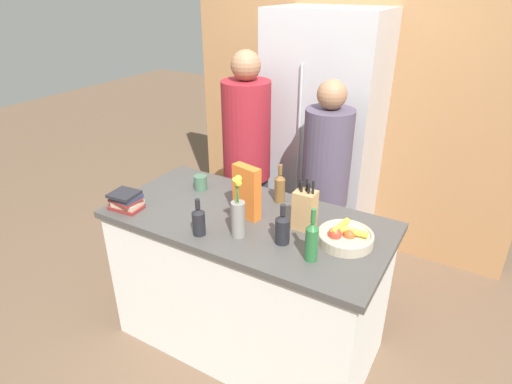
% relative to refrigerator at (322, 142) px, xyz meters
% --- Properties ---
extents(ground_plane, '(14.00, 14.00, 0.00)m').
position_rel_refrigerator_xyz_m(ground_plane, '(0.06, -1.24, -0.99)').
color(ground_plane, brown).
extents(kitchen_island, '(1.63, 0.80, 0.93)m').
position_rel_refrigerator_xyz_m(kitchen_island, '(0.06, -1.24, -0.53)').
color(kitchen_island, silver).
rests_on(kitchen_island, ground_plane).
extents(back_wall_wood, '(2.83, 0.12, 2.60)m').
position_rel_refrigerator_xyz_m(back_wall_wood, '(0.06, 0.36, 0.31)').
color(back_wall_wood, '#AD7A4C').
rests_on(back_wall_wood, ground_plane).
extents(refrigerator, '(0.84, 0.63, 1.99)m').
position_rel_refrigerator_xyz_m(refrigerator, '(0.00, 0.00, 0.00)').
color(refrigerator, '#B7B7BC').
rests_on(refrigerator, ground_plane).
extents(fruit_bowl, '(0.29, 0.29, 0.10)m').
position_rel_refrigerator_xyz_m(fruit_bowl, '(0.63, -1.21, -0.02)').
color(fruit_bowl, tan).
rests_on(fruit_bowl, kitchen_island).
extents(knife_block, '(0.12, 0.10, 0.29)m').
position_rel_refrigerator_xyz_m(knife_block, '(0.38, -1.18, 0.05)').
color(knife_block, tan).
rests_on(knife_block, kitchen_island).
extents(flower_vase, '(0.08, 0.08, 0.35)m').
position_rel_refrigerator_xyz_m(flower_vase, '(0.12, -1.43, 0.07)').
color(flower_vase, gray).
rests_on(flower_vase, kitchen_island).
extents(cereal_box, '(0.18, 0.10, 0.31)m').
position_rel_refrigerator_xyz_m(cereal_box, '(0.05, -1.23, 0.09)').
color(cereal_box, orange).
rests_on(cereal_box, kitchen_island).
extents(coffee_mug, '(0.08, 0.12, 0.09)m').
position_rel_refrigerator_xyz_m(coffee_mug, '(-0.40, -1.07, -0.02)').
color(coffee_mug, '#42664C').
rests_on(coffee_mug, kitchen_island).
extents(book_stack, '(0.20, 0.16, 0.11)m').
position_rel_refrigerator_xyz_m(book_stack, '(-0.62, -1.51, -0.01)').
color(book_stack, maroon).
rests_on(book_stack, kitchen_island).
extents(bottle_oil, '(0.07, 0.07, 0.24)m').
position_rel_refrigerator_xyz_m(bottle_oil, '(0.12, -0.97, 0.03)').
color(bottle_oil, brown).
rests_on(bottle_oil, kitchen_island).
extents(bottle_vinegar, '(0.07, 0.07, 0.21)m').
position_rel_refrigerator_xyz_m(bottle_vinegar, '(-0.07, -1.52, 0.02)').
color(bottle_vinegar, black).
rests_on(bottle_vinegar, kitchen_island).
extents(bottle_wine, '(0.08, 0.08, 0.22)m').
position_rel_refrigerator_xyz_m(bottle_wine, '(0.35, -1.37, 0.02)').
color(bottle_wine, black).
rests_on(bottle_wine, kitchen_island).
extents(bottle_water, '(0.06, 0.06, 0.28)m').
position_rel_refrigerator_xyz_m(bottle_water, '(0.54, -1.43, 0.05)').
color(bottle_water, '#286633').
rests_on(bottle_water, kitchen_island).
extents(person_at_sink, '(0.35, 0.35, 1.75)m').
position_rel_refrigerator_xyz_m(person_at_sink, '(-0.35, -0.58, -0.01)').
color(person_at_sink, '#383842').
rests_on(person_at_sink, ground_plane).
extents(person_in_blue, '(0.32, 0.32, 1.62)m').
position_rel_refrigerator_xyz_m(person_in_blue, '(0.26, -0.56, -0.08)').
color(person_in_blue, '#383842').
rests_on(person_in_blue, ground_plane).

